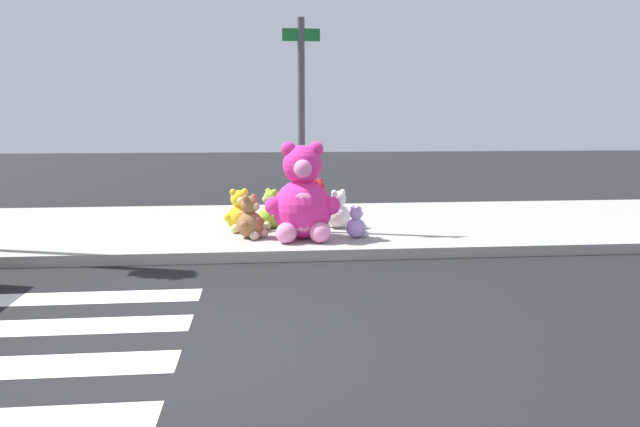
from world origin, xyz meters
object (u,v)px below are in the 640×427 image
object	(u,v)px
plush_lime	(271,212)
plush_red	(316,204)
plush_brown	(251,221)
plush_yellow	(240,214)
sign_pole	(301,121)
plush_lavender	(357,225)
plush_white	(338,212)
plush_pink_large	(303,200)

from	to	relation	value
plush_lime	plush_red	world-z (taller)	plush_red
plush_lime	plush_red	size ratio (longest dim) A/B	0.88
plush_brown	plush_yellow	size ratio (longest dim) A/B	0.97
sign_pole	plush_yellow	bearing A→B (deg)	174.05
plush_lavender	plush_white	xyz separation A→B (m)	(-0.18, 0.83, 0.06)
plush_lime	plush_yellow	size ratio (longest dim) A/B	0.95
plush_pink_large	plush_brown	xyz separation A→B (m)	(-0.75, 0.13, -0.31)
plush_pink_large	plush_white	distance (m)	1.09
plush_pink_large	plush_lime	xyz separation A→B (m)	(-0.45, 0.93, -0.31)
sign_pole	plush_red	size ratio (longest dim) A/B	4.46
plush_pink_large	plush_red	xyz separation A→B (m)	(0.34, 1.58, -0.28)
plush_lavender	plush_yellow	bearing A→B (deg)	158.31
plush_pink_large	plush_brown	distance (m)	0.82
plush_lavender	plush_pink_large	bearing A→B (deg)	-179.56
sign_pole	plush_white	bearing A→B (deg)	22.76
plush_red	plush_lime	bearing A→B (deg)	-140.10
plush_brown	plush_white	distance (m)	1.54
plush_lime	plush_lavender	size ratio (longest dim) A/B	1.34
plush_red	plush_white	distance (m)	0.79
plush_lavender	plush_yellow	xyz separation A→B (m)	(-1.72, 0.69, 0.08)
plush_lime	plush_lavender	xyz separation A→B (m)	(1.24, -0.92, -0.06)
sign_pole	plush_white	world-z (taller)	sign_pole
plush_lavender	plush_brown	size ratio (longest dim) A/B	0.74
sign_pole	plush_pink_large	bearing A→B (deg)	-92.64
plush_pink_large	plush_lime	world-z (taller)	plush_pink_large
plush_lavender	plush_brown	xyz separation A→B (m)	(-1.54, 0.12, 0.07)
plush_white	plush_lavender	bearing A→B (deg)	-78.00
plush_pink_large	plush_lavender	distance (m)	0.88
plush_lavender	plush_yellow	size ratio (longest dim) A/B	0.71
plush_pink_large	plush_red	distance (m)	1.64
plush_pink_large	plush_white	bearing A→B (deg)	53.70
plush_pink_large	plush_lavender	world-z (taller)	plush_pink_large
plush_yellow	sign_pole	bearing A→B (deg)	-5.95
plush_yellow	plush_brown	bearing A→B (deg)	-72.03
plush_pink_large	sign_pole	bearing A→B (deg)	87.36
sign_pole	plush_red	world-z (taller)	sign_pole
plush_pink_large	plush_lime	bearing A→B (deg)	115.83
plush_pink_large	plush_white	world-z (taller)	plush_pink_large
plush_lime	plush_red	distance (m)	1.02
plush_red	plush_yellow	bearing A→B (deg)	-144.91
sign_pole	plush_brown	distance (m)	1.70
plush_pink_large	plush_lime	distance (m)	1.07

